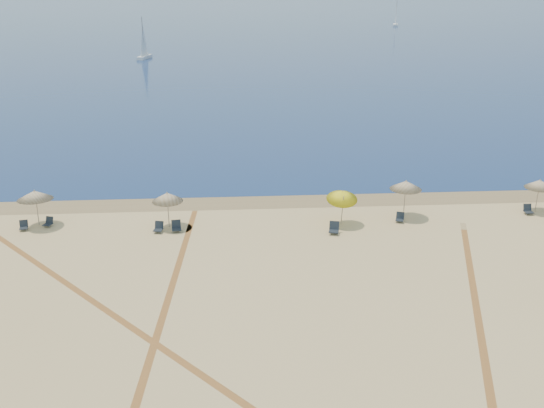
{
  "coord_description": "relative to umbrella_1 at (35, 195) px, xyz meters",
  "views": [
    {
      "loc": [
        -2.32,
        -15.14,
        14.73
      ],
      "look_at": [
        0.0,
        20.0,
        1.3
      ],
      "focal_mm": 39.64,
      "sensor_mm": 36.0,
      "label": 1
    }
  ],
  "objects": [
    {
      "name": "chair_7",
      "position": [
        22.86,
        -0.91,
        -1.76
      ],
      "size": [
        0.67,
        0.72,
        0.6
      ],
      "rotation": [
        0.0,
        0.0,
        -0.35
      ],
      "color": "black",
      "rests_on": "ground"
    },
    {
      "name": "ocean",
      "position": [
        14.68,
        204.38,
        -2.02
      ],
      "size": [
        500.0,
        500.0,
        0.0
      ],
      "primitive_type": "plane",
      "color": "#0C2151",
      "rests_on": "ground"
    },
    {
      "name": "chair_5",
      "position": [
        8.73,
        -1.5,
        -1.73
      ],
      "size": [
        0.64,
        0.72,
        0.67
      ],
      "rotation": [
        0.0,
        0.0,
        0.14
      ],
      "color": "black",
      "rests_on": "ground"
    },
    {
      "name": "chair_4",
      "position": [
        7.65,
        -1.53,
        -1.74
      ],
      "size": [
        0.64,
        0.71,
        0.64
      ],
      "rotation": [
        0.0,
        0.0,
        -0.2
      ],
      "color": "black",
      "rests_on": "ground"
    },
    {
      "name": "chair_6",
      "position": [
        18.36,
        -2.46,
        -1.71
      ],
      "size": [
        0.74,
        0.81,
        0.72
      ],
      "rotation": [
        0.0,
        0.0,
        -0.23
      ],
      "color": "black",
      "rests_on": "ground"
    },
    {
      "name": "chair_2",
      "position": [
        -0.72,
        -0.67,
        -1.76
      ],
      "size": [
        0.6,
        0.66,
        0.59
      ],
      "rotation": [
        0.0,
        0.0,
        0.2
      ],
      "color": "black",
      "rests_on": "ground"
    },
    {
      "name": "sailboat_0",
      "position": [
        -4.11,
        81.65,
        0.27
      ],
      "size": [
        2.36,
        5.26,
        7.6
      ],
      "rotation": [
        0.0,
        0.0,
        -0.22
      ],
      "color": "white",
      "rests_on": "ocean"
    },
    {
      "name": "umbrella_5",
      "position": [
        32.38,
        0.27,
        -0.1
      ],
      "size": [
        1.88,
        1.88,
        2.27
      ],
      "color": "gray",
      "rests_on": "ground"
    },
    {
      "name": "wet_sand",
      "position": [
        14.68,
        3.38,
        -2.02
      ],
      "size": [
        500.0,
        500.0,
        0.0
      ],
      "primitive_type": "plane",
      "color": "olive",
      "rests_on": "ground"
    },
    {
      "name": "umbrella_4",
      "position": [
        23.32,
        -0.08,
        0.15
      ],
      "size": [
        2.04,
        2.04,
        2.51
      ],
      "color": "gray",
      "rests_on": "ground"
    },
    {
      "name": "chair_8",
      "position": [
        31.66,
        -0.13,
        -1.74
      ],
      "size": [
        0.54,
        0.63,
        0.64
      ],
      "rotation": [
        0.0,
        0.0,
        0.01
      ],
      "color": "black",
      "rests_on": "ground"
    },
    {
      "name": "umbrella_3",
      "position": [
        19.02,
        -1.14,
        -0.06
      ],
      "size": [
        1.94,
        2.02,
        2.49
      ],
      "color": "gray",
      "rests_on": "ground"
    },
    {
      "name": "sailboat_1",
      "position": [
        63.79,
        156.7,
        0.42
      ],
      "size": [
        2.56,
        5.59,
        8.07
      ],
      "rotation": [
        0.0,
        0.0,
        -0.23
      ],
      "color": "white",
      "rests_on": "ocean"
    },
    {
      "name": "umbrella_2",
      "position": [
        8.21,
        -0.77,
        -0.05
      ],
      "size": [
        1.91,
        1.92,
        2.32
      ],
      "color": "gray",
      "rests_on": "ground"
    },
    {
      "name": "chair_3",
      "position": [
        0.65,
        -0.19,
        -1.76
      ],
      "size": [
        0.65,
        0.7,
        0.59
      ],
      "rotation": [
        0.0,
        0.0,
        -0.32
      ],
      "color": "black",
      "rests_on": "ground"
    },
    {
      "name": "tire_tracks",
      "position": [
        12.21,
        -12.19,
        -2.02
      ],
      "size": [
        55.15,
        43.9,
        0.0
      ],
      "color": "tan",
      "rests_on": "ground"
    },
    {
      "name": "umbrella_1",
      "position": [
        0.0,
        0.0,
        0.0
      ],
      "size": [
        2.17,
        2.2,
        2.37
      ],
      "color": "gray",
      "rests_on": "ground"
    }
  ]
}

